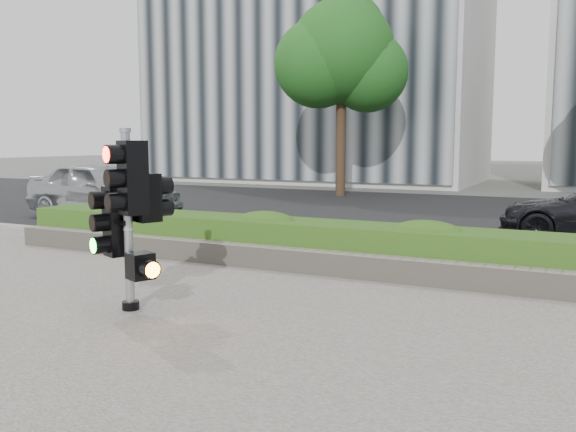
{
  "coord_description": "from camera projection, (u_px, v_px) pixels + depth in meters",
  "views": [
    {
      "loc": [
        3.58,
        -6.37,
        2.0
      ],
      "look_at": [
        0.17,
        0.6,
        1.05
      ],
      "focal_mm": 38.0,
      "sensor_mm": 36.0,
      "label": 1
    }
  ],
  "objects": [
    {
      "name": "ground",
      "position": [
        254.0,
        305.0,
        7.48
      ],
      "size": [
        120.0,
        120.0,
        0.0
      ],
      "primitive_type": "plane",
      "color": "#51514C",
      "rests_on": "ground"
    },
    {
      "name": "sidewalk",
      "position": [
        113.0,
        373.0,
        5.25
      ],
      "size": [
        16.0,
        11.0,
        0.03
      ],
      "primitive_type": "cube",
      "color": "#9E9389",
      "rests_on": "ground"
    },
    {
      "name": "road",
      "position": [
        436.0,
        216.0,
        16.39
      ],
      "size": [
        60.0,
        13.0,
        0.02
      ],
      "primitive_type": "cube",
      "color": "black",
      "rests_on": "ground"
    },
    {
      "name": "curb",
      "position": [
        345.0,
        257.0,
        10.28
      ],
      "size": [
        60.0,
        0.25,
        0.12
      ],
      "primitive_type": "cube",
      "color": "gray",
      "rests_on": "ground"
    },
    {
      "name": "stone_wall",
      "position": [
        316.0,
        262.0,
        9.15
      ],
      "size": [
        12.0,
        0.32,
        0.34
      ],
      "primitive_type": "cube",
      "color": "gray",
      "rests_on": "sidewalk"
    },
    {
      "name": "hedge",
      "position": [
        332.0,
        244.0,
        9.71
      ],
      "size": [
        12.0,
        1.0,
        0.68
      ],
      "primitive_type": "cube",
      "color": "#5A882A",
      "rests_on": "sidewalk"
    },
    {
      "name": "building_left",
      "position": [
        320.0,
        33.0,
        30.99
      ],
      "size": [
        16.0,
        9.0,
        15.0
      ],
      "primitive_type": "cube",
      "color": "#B7B7B2",
      "rests_on": "ground"
    },
    {
      "name": "tree_left",
      "position": [
        342.0,
        56.0,
        21.81
      ],
      "size": [
        4.61,
        4.03,
        7.34
      ],
      "color": "black",
      "rests_on": "ground"
    },
    {
      "name": "traffic_signal",
      "position": [
        131.0,
        211.0,
        7.04
      ],
      "size": [
        0.79,
        0.67,
        2.12
      ],
      "rotation": [
        0.0,
        0.0,
        -0.43
      ],
      "color": "black",
      "rests_on": "sidewalk"
    },
    {
      "name": "car_silver",
      "position": [
        102.0,
        190.0,
        15.46
      ],
      "size": [
        4.56,
        2.25,
        1.5
      ],
      "primitive_type": "imported",
      "rotation": [
        0.0,
        0.0,
        1.46
      ],
      "color": "#AAADB1",
      "rests_on": "road"
    }
  ]
}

